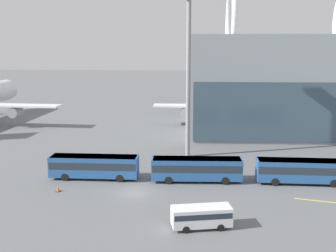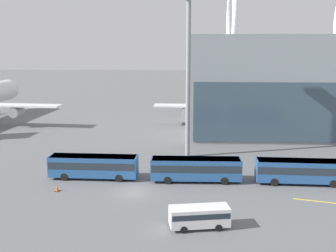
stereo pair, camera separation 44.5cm
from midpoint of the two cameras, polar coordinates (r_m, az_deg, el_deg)
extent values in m
plane|color=slate|center=(51.32, -4.79, -8.95)|extent=(440.00, 440.00, 0.00)
torus|color=white|center=(85.69, 8.40, 14.03)|extent=(1.10, 13.94, 13.94)
sphere|color=white|center=(117.54, -21.05, 4.62)|extent=(5.09, 5.09, 5.09)
cylinder|color=gray|center=(94.38, -20.10, 1.82)|extent=(2.46, 3.39, 2.23)
cylinder|color=silver|center=(92.00, 8.11, 3.31)|extent=(4.66, 29.97, 4.21)
sphere|color=silver|center=(106.79, 7.51, 4.43)|extent=(4.12, 4.12, 4.12)
cone|color=silver|center=(77.27, 8.94, 1.77)|extent=(4.10, 6.62, 4.00)
cube|color=silver|center=(90.31, 8.18, 2.69)|extent=(32.41, 3.83, 0.35)
cylinder|color=gray|center=(90.28, 2.41, 1.80)|extent=(2.63, 3.67, 2.57)
cylinder|color=gray|center=(91.71, 13.81, 1.63)|extent=(2.63, 3.67, 2.57)
cube|color=#19724C|center=(77.28, 9.02, 5.93)|extent=(0.50, 6.91, 9.87)
cube|color=silver|center=(77.92, 8.90, 2.16)|extent=(10.98, 3.36, 0.28)
cylinder|color=gray|center=(102.26, 7.65, 2.72)|extent=(0.36, 0.36, 4.12)
cylinder|color=black|center=(102.58, 7.62, 1.58)|extent=(0.47, 1.11, 1.10)
cylinder|color=gray|center=(90.41, 6.42, 1.62)|extent=(0.36, 0.36, 4.12)
cylinder|color=black|center=(90.78, 6.39, 0.34)|extent=(0.47, 1.11, 1.10)
cylinder|color=gray|center=(90.84, 9.87, 1.57)|extent=(0.36, 0.36, 4.12)
cylinder|color=black|center=(91.21, 9.83, 0.30)|extent=(0.47, 1.11, 1.10)
cube|color=#285693|center=(56.47, -10.19, -5.35)|extent=(11.64, 2.86, 2.69)
cube|color=#232D38|center=(56.39, -10.19, -5.09)|extent=(11.41, 2.89, 0.94)
cube|color=silver|center=(56.12, -10.23, -4.09)|extent=(11.29, 2.77, 0.12)
cylinder|color=black|center=(57.21, -6.33, -6.29)|extent=(1.01, 0.32, 1.00)
cylinder|color=black|center=(54.94, -6.78, -7.05)|extent=(1.01, 0.32, 1.00)
cylinder|color=black|center=(58.89, -13.27, -6.02)|extent=(1.01, 0.32, 1.00)
cylinder|color=black|center=(56.69, -13.99, -6.73)|extent=(1.01, 0.32, 1.00)
cube|color=#285693|center=(54.62, 3.67, -5.76)|extent=(11.65, 2.89, 2.69)
cube|color=#232D38|center=(54.55, 3.67, -5.49)|extent=(11.42, 2.91, 0.94)
cube|color=silver|center=(54.26, 3.68, -4.46)|extent=(11.30, 2.80, 0.12)
cylinder|color=black|center=(56.40, 7.28, -6.58)|extent=(1.01, 0.32, 1.00)
cylinder|color=black|center=(54.10, 7.54, -7.37)|extent=(1.01, 0.32, 1.00)
cylinder|color=black|center=(56.13, -0.09, -6.57)|extent=(1.01, 0.32, 1.00)
cylinder|color=black|center=(53.83, -0.16, -7.36)|extent=(1.01, 0.32, 1.00)
cube|color=#285693|center=(56.31, 17.57, -5.76)|extent=(11.67, 3.00, 2.69)
cube|color=#232D38|center=(56.23, 17.58, -5.49)|extent=(11.44, 3.02, 0.94)
cube|color=silver|center=(55.96, 17.64, -4.50)|extent=(11.32, 2.91, 0.12)
cylinder|color=black|center=(58.69, 20.68, -6.52)|extent=(1.01, 0.33, 1.00)
cylinder|color=black|center=(56.48, 21.34, -7.26)|extent=(1.01, 0.33, 1.00)
cylinder|color=black|center=(57.11, 13.69, -6.58)|extent=(1.01, 0.33, 1.00)
cylinder|color=black|center=(54.84, 14.08, -7.36)|extent=(1.01, 0.33, 1.00)
cube|color=silver|center=(41.72, 4.24, -12.06)|extent=(6.07, 3.11, 1.83)
cube|color=#232D38|center=(41.61, 4.24, -11.68)|extent=(5.90, 3.09, 0.55)
cylinder|color=black|center=(40.91, 2.14, -13.86)|extent=(0.73, 0.35, 0.70)
cylinder|color=black|center=(42.66, 1.68, -12.75)|extent=(0.73, 0.35, 0.70)
cylinder|color=black|center=(41.57, 6.83, -13.50)|extent=(0.73, 0.35, 0.70)
cylinder|color=black|center=(43.30, 6.17, -12.44)|extent=(0.73, 0.35, 0.70)
cylinder|color=gray|center=(64.53, 2.57, 6.45)|extent=(0.70, 0.70, 24.54)
cube|color=yellow|center=(51.46, 20.45, -9.59)|extent=(6.82, 2.05, 0.01)
cube|color=black|center=(53.20, -14.89, -8.55)|extent=(0.58, 0.58, 0.02)
cone|color=#EA5914|center=(53.08, -14.91, -8.20)|extent=(0.43, 0.43, 0.66)
camera|label=1|loc=(0.22, -90.18, -0.04)|focal=45.00mm
camera|label=2|loc=(0.22, 89.82, 0.04)|focal=45.00mm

